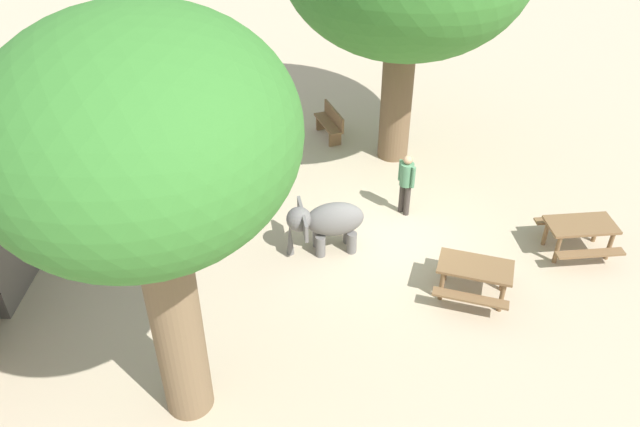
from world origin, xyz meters
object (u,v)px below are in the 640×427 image
(shade_tree_main, at_px, (143,143))
(wooden_bench, at_px, (330,122))
(elephant, at_px, (327,222))
(person_handler, at_px, (406,180))
(picnic_table_far, at_px, (475,273))
(market_stall_blue, at_px, (23,174))
(picnic_table_near, at_px, (580,231))
(market_stall_white, at_px, (61,122))

(shade_tree_main, height_order, wooden_bench, shade_tree_main)
(elephant, xyz_separation_m, person_handler, (1.48, -1.87, 0.17))
(person_handler, bearing_deg, picnic_table_far, 71.49)
(shade_tree_main, bearing_deg, person_handler, -35.86)
(shade_tree_main, xyz_separation_m, market_stall_blue, (5.53, 4.89, -4.04))
(elephant, relative_size, picnic_table_far, 0.97)
(person_handler, bearing_deg, picnic_table_near, 118.70)
(person_handler, height_order, market_stall_white, market_stall_white)
(shade_tree_main, distance_m, picnic_table_far, 7.61)
(elephant, height_order, picnic_table_near, elephant)
(picnic_table_near, distance_m, picnic_table_far, 2.97)
(shade_tree_main, height_order, picnic_table_far, shade_tree_main)
(picnic_table_far, distance_m, market_stall_white, 11.52)
(picnic_table_far, bearing_deg, picnic_table_near, -134.68)
(market_stall_blue, bearing_deg, picnic_table_far, -104.53)
(picnic_table_near, relative_size, market_stall_white, 0.66)
(wooden_bench, distance_m, picnic_table_far, 7.33)
(person_handler, bearing_deg, market_stall_white, -55.14)
(shade_tree_main, distance_m, picnic_table_near, 10.14)
(elephant, height_order, market_stall_white, market_stall_white)
(picnic_table_near, xyz_separation_m, picnic_table_far, (-1.48, 2.58, 0.00))
(shade_tree_main, bearing_deg, picnic_table_near, -61.23)
(person_handler, relative_size, shade_tree_main, 0.23)
(market_stall_blue, bearing_deg, market_stall_white, 0.00)
(picnic_table_near, relative_size, picnic_table_far, 0.91)
(market_stall_white, bearing_deg, market_stall_blue, 180.00)
(wooden_bench, height_order, market_stall_white, market_stall_white)
(elephant, relative_size, person_handler, 1.10)
(wooden_bench, relative_size, market_stall_blue, 0.57)
(picnic_table_far, bearing_deg, wooden_bench, -50.24)
(picnic_table_near, bearing_deg, wooden_bench, -50.05)
(shade_tree_main, xyz_separation_m, market_stall_white, (8.13, 4.89, -4.04))
(picnic_table_far, xyz_separation_m, market_stall_white, (5.25, 10.24, 0.55))
(market_stall_blue, bearing_deg, wooden_bench, -60.87)
(shade_tree_main, height_order, market_stall_white, shade_tree_main)
(elephant, bearing_deg, market_stall_blue, -21.07)
(shade_tree_main, bearing_deg, market_stall_white, 31.04)
(shade_tree_main, relative_size, market_stall_blue, 2.74)
(elephant, distance_m, wooden_bench, 5.27)
(picnic_table_far, bearing_deg, elephant, -9.50)
(picnic_table_near, xyz_separation_m, market_stall_blue, (1.17, 12.81, 0.55))
(person_handler, height_order, market_stall_blue, market_stall_blue)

